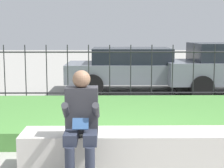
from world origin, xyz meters
TOP-DOWN VIEW (x-y plane):
  - stone_bench at (0.09, 0.00)m, footprint 2.95×0.59m
  - person_seated_reader at (-0.61, -0.33)m, footprint 0.42×0.73m
  - grass_berm at (0.00, 2.31)m, footprint 9.94×3.22m
  - iron_fence at (0.00, 4.23)m, footprint 7.94×0.03m
  - car_parked_center at (0.51, 6.23)m, footprint 4.06×1.99m

SIDE VIEW (x-z plane):
  - grass_berm at x=0.00m, z-range 0.00..0.27m
  - stone_bench at x=0.09m, z-range -0.03..0.47m
  - car_parked_center at x=0.51m, z-range 0.05..1.31m
  - person_seated_reader at x=-0.61m, z-range 0.07..1.36m
  - iron_fence at x=0.00m, z-range 0.03..1.46m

